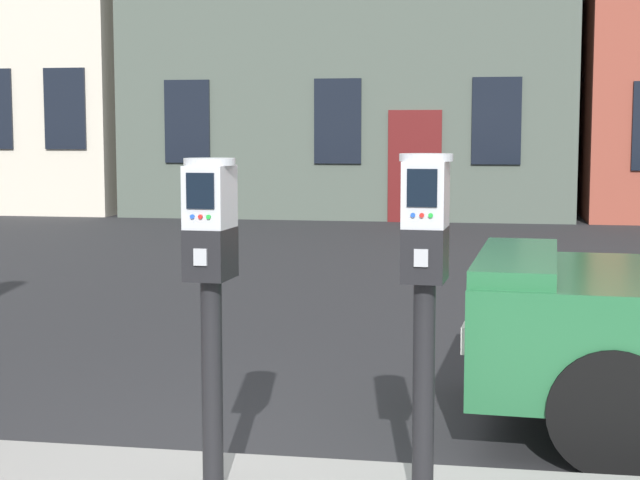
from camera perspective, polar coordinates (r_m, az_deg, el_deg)
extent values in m
cylinder|color=black|center=(4.34, -6.16, -8.28)|extent=(0.09, 0.09, 0.93)
cube|color=black|center=(4.23, -6.25, -0.77)|extent=(0.18, 0.25, 0.21)
cube|color=#A5A8AD|center=(4.11, -6.83, -0.97)|extent=(0.06, 0.02, 0.07)
cube|color=#B7BABF|center=(4.21, -6.28, 2.46)|extent=(0.18, 0.24, 0.26)
cube|color=black|center=(4.10, -6.84, 2.79)|extent=(0.12, 0.01, 0.15)
cylinder|color=blue|center=(4.12, -7.29, 1.33)|extent=(0.02, 0.01, 0.02)
cylinder|color=red|center=(4.10, -6.83, 1.33)|extent=(0.02, 0.01, 0.02)
cylinder|color=green|center=(4.09, -6.37, 1.32)|extent=(0.02, 0.01, 0.02)
cylinder|color=#B7BABF|center=(4.20, -6.31, 4.45)|extent=(0.23, 0.23, 0.03)
cylinder|color=black|center=(4.18, 5.91, -8.72)|extent=(0.09, 0.09, 0.94)
cube|color=black|center=(4.07, 6.00, -0.81)|extent=(0.18, 0.25, 0.22)
cube|color=#A5A8AD|center=(3.95, 5.77, -1.02)|extent=(0.06, 0.02, 0.07)
cube|color=#B7BABF|center=(4.05, 6.04, 2.60)|extent=(0.18, 0.24, 0.27)
cube|color=black|center=(3.93, 5.83, 2.96)|extent=(0.12, 0.01, 0.15)
cylinder|color=blue|center=(3.94, 5.31, 1.42)|extent=(0.02, 0.01, 0.02)
cylinder|color=red|center=(3.94, 5.81, 1.41)|extent=(0.02, 0.01, 0.02)
cylinder|color=green|center=(3.93, 6.32, 1.40)|extent=(0.02, 0.01, 0.02)
cylinder|color=#B7BABF|center=(4.05, 6.06, 4.70)|extent=(0.23, 0.23, 0.03)
cube|color=#236038|center=(5.88, 11.19, -1.22)|extent=(0.54, 1.70, 0.10)
cube|color=white|center=(5.27, 8.33, -5.52)|extent=(0.05, 0.20, 0.14)
cube|color=white|center=(6.61, 9.35, -3.18)|extent=(0.05, 0.20, 0.14)
cylinder|color=black|center=(5.20, 16.29, -9.29)|extent=(0.65, 0.26, 0.64)
cylinder|color=black|center=(6.79, 15.58, -5.65)|extent=(0.65, 0.26, 0.64)
cube|color=black|center=(20.62, -14.32, 7.26)|extent=(0.86, 0.06, 1.60)
cube|color=black|center=(19.72, -7.57, 6.71)|extent=(0.90, 0.06, 1.60)
cube|color=black|center=(19.05, 1.02, 6.78)|extent=(0.90, 0.06, 1.60)
cube|color=black|center=(18.82, 10.02, 6.70)|extent=(0.90, 0.06, 1.60)
cube|color=#591414|center=(18.88, 5.41, 4.19)|extent=(1.00, 0.07, 2.10)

